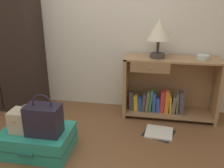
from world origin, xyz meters
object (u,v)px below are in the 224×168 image
Objects in this scene: open_book_on_floor at (159,133)px; table_lamp at (159,32)px; suitcase_large at (38,140)px; handbag at (44,120)px; wardrobe at (3,36)px; train_case at (28,121)px; bookshelf at (167,89)px; bowl at (203,57)px.

table_lamp is at bearing 99.26° from open_book_on_floor.
handbag is (0.11, -0.05, 0.26)m from suitcase_large.
wardrobe reaches higher than train_case.
suitcase_large is at bearing 31.90° from train_case.
table_lamp is 1.32× the size of train_case.
wardrobe is 4.80× the size of handbag.
bookshelf reaches higher than handbag.
bookshelf is (2.09, 0.05, -0.60)m from wardrobe.
bookshelf reaches higher than open_book_on_floor.
open_book_on_floor is at bearing -134.87° from bowl.
table_lamp is (1.95, 0.02, 0.10)m from wardrobe.
bookshelf is 1.68× the size of suitcase_large.
table_lamp is at bearing -168.39° from bookshelf.
train_case is at bearing -142.23° from bookshelf.
table_lamp is 0.58m from bowl.
wardrobe reaches higher than table_lamp.
wardrobe is at bearing 128.80° from train_case.
table_lamp is at bearing 40.61° from suitcase_large.
train_case is 0.83× the size of handbag.
wardrobe reaches higher than suitcase_large.
handbag is 1.27m from open_book_on_floor.
wardrobe is 2.46m from bowl.
handbag is at bearing -151.86° from open_book_on_floor.
handbag is (0.94, -0.98, -0.58)m from wardrobe.
table_lamp is 1.74m from suitcase_large.
wardrobe is 2.27m from open_book_on_floor.
wardrobe reaches higher than bowl.
table_lamp reaches higher than bookshelf.
bookshelf reaches higher than suitcase_large.
table_lamp reaches higher than handbag.
bowl is 0.21× the size of suitcase_large.
bookshelf is 0.56m from bowl.
table_lamp reaches higher than suitcase_large.
suitcase_large is (0.84, -0.93, -0.84)m from wardrobe.
table_lamp reaches higher than open_book_on_floor.
bowl is 0.36× the size of open_book_on_floor.
bowl is 0.36× the size of handbag.
open_book_on_floor is at bearing -99.43° from bookshelf.
bookshelf is 1.54m from handbag.
table_lamp is at bearing 45.00° from handbag.
suitcase_large is 1.71× the size of open_book_on_floor.
wardrobe is at bearing 168.50° from open_book_on_floor.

